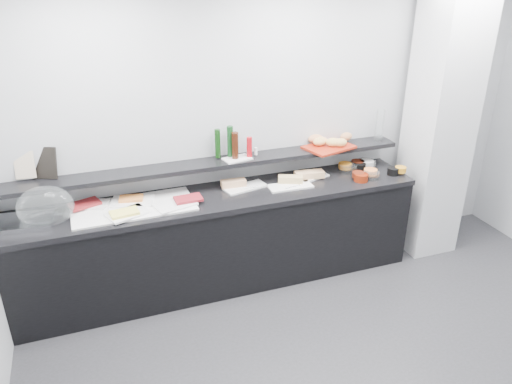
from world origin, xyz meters
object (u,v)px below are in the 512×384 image
object	(u,v)px
sandwich_plate_mid	(290,186)
framed_print	(43,163)
carafe	(380,125)
bread_tray	(329,147)
condiment_tray	(237,159)
cloche_base	(23,222)

from	to	relation	value
sandwich_plate_mid	framed_print	bearing A→B (deg)	172.49
sandwich_plate_mid	carafe	xyz separation A→B (m)	(1.04, 0.24, 0.39)
bread_tray	carafe	xyz separation A→B (m)	(0.57, 0.05, 0.14)
condiment_tray	cloche_base	bearing A→B (deg)	174.22
condiment_tray	bread_tray	bearing A→B (deg)	-11.39
cloche_base	condiment_tray	distance (m)	1.82
condiment_tray	bread_tray	world-z (taller)	bread_tray
bread_tray	framed_print	bearing A→B (deg)	160.69
framed_print	cloche_base	bearing A→B (deg)	-100.03
bread_tray	carafe	size ratio (longest dim) A/B	1.48
sandwich_plate_mid	framed_print	xyz separation A→B (m)	(-2.03, 0.34, 0.37)
sandwich_plate_mid	condiment_tray	bearing A→B (deg)	156.82
carafe	condiment_tray	bearing A→B (deg)	-178.46
cloche_base	carafe	xyz separation A→B (m)	(3.27, 0.19, 0.38)
bread_tray	condiment_tray	bearing A→B (deg)	163.32
framed_print	bread_tray	size ratio (longest dim) A/B	0.59
cloche_base	carafe	bearing A→B (deg)	9.78
condiment_tray	sandwich_plate_mid	bearing A→B (deg)	-35.78
framed_print	carafe	bearing A→B (deg)	22.54
framed_print	condiment_tray	distance (m)	1.61
sandwich_plate_mid	carafe	world-z (taller)	carafe
cloche_base	carafe	size ratio (longest dim) A/B	1.52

